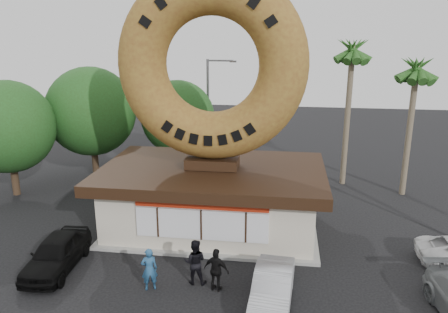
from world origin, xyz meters
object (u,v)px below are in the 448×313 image
Objects in this scene: donut_shop at (213,196)px; person_center at (195,262)px; giant_donut at (212,65)px; street_lamp at (210,109)px; person_right at (216,270)px; car_black at (57,253)px; person_left at (149,269)px; car_silver at (272,288)px.

donut_shop is 5.30m from person_center.
giant_donut reaches higher than street_lamp.
street_lamp is 16.33m from person_right.
person_center is at bearing -82.51° from street_lamp.
person_right is at bearing -8.46° from car_black.
person_center reaches higher than person_left.
person_center is 3.32m from car_silver.
donut_shop is at bearing -90.00° from giant_donut.
street_lamp is 15.78m from person_center.
person_center is 6.10m from car_black.
person_right is (2.63, 0.28, 0.01)m from person_left.
donut_shop reaches higher than person_right.
car_black is (-5.94, -5.00, -7.60)m from giant_donut.
person_left is at bearing -179.60° from car_silver.
donut_shop is 6.18m from person_left.
car_black is (-4.09, -15.00, -3.75)m from street_lamp.
donut_shop reaches higher than person_center.
street_lamp is at bearing 100.50° from donut_shop.
person_left is 2.65m from person_right.
person_right is (0.95, -0.41, -0.05)m from person_center.
donut_shop is 5.91× the size of person_center.
car_silver is at bearing -62.10° from giant_donut.
street_lamp is at bearing 111.57° from car_silver.
street_lamp is 1.86× the size of car_black.
street_lamp is at bearing 100.51° from giant_donut.
donut_shop is 7.83m from car_black.
person_center is 0.47× the size of car_silver.
street_lamp reaches higher than person_right.
street_lamp reaches higher than car_black.
car_black reaches higher than car_silver.
car_silver is at bearing -178.45° from person_right.
person_left is 0.93× the size of person_center.
person_left reaches higher than car_black.
street_lamp is 4.22× the size of person_center.
street_lamp is (-1.86, 10.00, -3.85)m from giant_donut.
donut_shop is 1.40× the size of street_lamp.
person_right is at bearing 169.16° from car_silver.
car_black is (-6.09, 0.25, -0.21)m from person_center.
car_black is at bearing 176.32° from car_silver.
donut_shop is 2.76× the size of car_silver.
car_silver is (3.15, -0.99, -0.28)m from person_center.
street_lamp is at bearing -85.70° from person_center.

